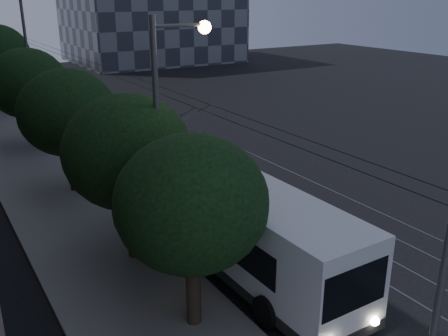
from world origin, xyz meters
name	(u,v)px	position (x,y,z in m)	size (l,w,h in m)	color
ground	(296,235)	(0.00, 0.00, 0.00)	(120.00, 120.00, 0.00)	black
sidewalk	(16,144)	(-7.50, 20.00, 0.07)	(5.00, 90.00, 0.15)	gray
tram_rails	(154,125)	(2.50, 20.00, 0.01)	(4.52, 90.00, 0.02)	gray
overhead_wires	(49,89)	(-4.97, 20.00, 3.47)	(2.23, 90.00, 6.00)	black
trolleybus	(228,215)	(-3.41, -0.07, 1.77)	(2.86, 12.94, 5.63)	silver
pickup_silver	(129,152)	(-2.70, 11.75, 0.92)	(3.04, 6.60, 1.83)	#989B9F
car_white_a	(79,142)	(-4.30, 16.25, 0.65)	(1.53, 3.81, 1.30)	silver
car_white_b	(49,117)	(-4.30, 24.00, 0.64)	(1.81, 4.44, 1.29)	silver
car_white_c	(59,115)	(-3.44, 24.50, 0.61)	(1.29, 3.70, 1.22)	#AFB0B4
car_white_d	(43,95)	(-2.70, 33.10, 0.63)	(1.48, 3.69, 1.26)	#B1B0B5
tree_0	(191,204)	(-6.50, -3.04, 4.04)	(4.37, 4.37, 6.03)	black
tree_1	(128,152)	(-6.50, 1.71, 4.26)	(4.60, 4.60, 6.35)	black
tree_2	(67,113)	(-6.50, 9.58, 4.12)	(4.69, 4.69, 6.24)	black
tree_3	(28,84)	(-6.50, 18.67, 4.17)	(4.91, 4.91, 6.39)	black
streetlamp_near	(168,122)	(-5.40, 0.63, 5.45)	(2.20, 0.44, 8.94)	#5B5B5D
streetlamp_far	(33,42)	(-5.38, 21.31, 6.46)	(2.59, 0.44, 10.81)	#5B5B5D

